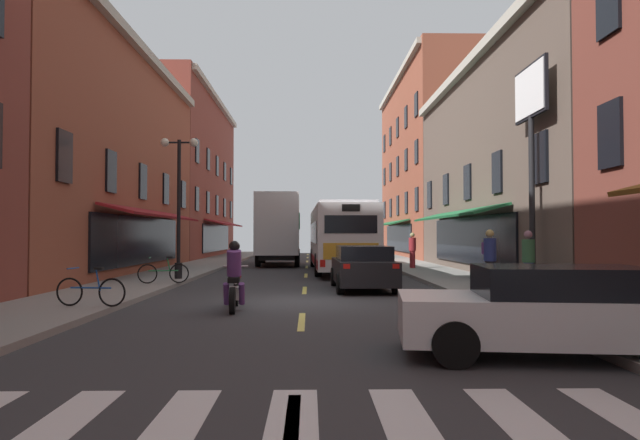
# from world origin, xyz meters

# --- Properties ---
(ground_plane) EXTENTS (34.80, 80.00, 0.10)m
(ground_plane) POSITION_xyz_m (0.00, 0.00, -0.05)
(ground_plane) COLOR #333335
(lane_centre_dashes) EXTENTS (0.14, 73.90, 0.01)m
(lane_centre_dashes) POSITION_xyz_m (0.00, -0.25, 0.00)
(lane_centre_dashes) COLOR #DBCC4C
(lane_centre_dashes) RESTS_ON ground
(crosswalk_near) EXTENTS (7.10, 2.80, 0.01)m
(crosswalk_near) POSITION_xyz_m (0.00, -10.00, 0.00)
(crosswalk_near) COLOR silver
(crosswalk_near) RESTS_ON ground
(sidewalk_left) EXTENTS (3.00, 80.00, 0.14)m
(sidewalk_left) POSITION_xyz_m (-5.90, 0.00, 0.07)
(sidewalk_left) COLOR gray
(sidewalk_left) RESTS_ON ground
(sidewalk_right) EXTENTS (3.00, 80.00, 0.14)m
(sidewalk_right) POSITION_xyz_m (5.90, 0.00, 0.07)
(sidewalk_right) COLOR gray
(sidewalk_right) RESTS_ON ground
(billboard_sign) EXTENTS (0.40, 2.36, 6.96)m
(billboard_sign) POSITION_xyz_m (7.05, 1.94, 5.31)
(billboard_sign) COLOR black
(billboard_sign) RESTS_ON sidewalk_right
(transit_bus) EXTENTS (2.84, 11.90, 3.21)m
(transit_bus) POSITION_xyz_m (1.63, 12.30, 1.69)
(transit_bus) COLOR silver
(transit_bus) RESTS_ON ground
(box_truck) EXTENTS (2.57, 7.60, 4.12)m
(box_truck) POSITION_xyz_m (-1.67, 17.91, 2.09)
(box_truck) COLOR #B21E19
(box_truck) RESTS_ON ground
(sedan_near) EXTENTS (2.00, 4.25, 1.44)m
(sedan_near) POSITION_xyz_m (1.91, 3.09, 0.73)
(sedan_near) COLOR black
(sedan_near) RESTS_ON ground
(sedan_mid) EXTENTS (4.53, 2.33, 1.33)m
(sedan_mid) POSITION_xyz_m (3.73, -6.94, 0.69)
(sedan_mid) COLOR silver
(sedan_mid) RESTS_ON ground
(sedan_far) EXTENTS (1.99, 4.60, 1.41)m
(sedan_far) POSITION_xyz_m (-1.87, 28.64, 0.73)
(sedan_far) COLOR navy
(sedan_far) RESTS_ON ground
(motorcycle_rider) EXTENTS (0.62, 2.07, 1.66)m
(motorcycle_rider) POSITION_xyz_m (-1.64, -1.74, 0.71)
(motorcycle_rider) COLOR black
(motorcycle_rider) RESTS_ON ground
(bicycle_near) EXTENTS (1.69, 0.50, 0.91)m
(bicycle_near) POSITION_xyz_m (-4.85, 4.09, 0.50)
(bicycle_near) COLOR black
(bicycle_near) RESTS_ON sidewalk_left
(bicycle_mid) EXTENTS (1.70, 0.48, 0.91)m
(bicycle_mid) POSITION_xyz_m (-4.92, -2.07, 0.50)
(bicycle_mid) COLOR black
(bicycle_mid) RESTS_ON sidewalk_left
(pedestrian_near) EXTENTS (0.36, 0.51, 1.82)m
(pedestrian_near) POSITION_xyz_m (5.52, 1.32, 1.11)
(pedestrian_near) COLOR black
(pedestrian_near) RESTS_ON sidewalk_right
(pedestrian_mid) EXTENTS (0.36, 0.36, 1.77)m
(pedestrian_mid) POSITION_xyz_m (5.34, 12.77, 1.05)
(pedestrian_mid) COLOR maroon
(pedestrian_mid) RESTS_ON sidewalk_right
(pedestrian_rear) EXTENTS (0.36, 0.36, 1.78)m
(pedestrian_rear) POSITION_xyz_m (6.49, 0.86, 1.06)
(pedestrian_rear) COLOR navy
(pedestrian_rear) RESTS_ON sidewalk_right
(street_lamp_twin) EXTENTS (1.42, 0.32, 5.35)m
(street_lamp_twin) POSITION_xyz_m (-4.83, 6.13, 3.10)
(street_lamp_twin) COLOR black
(street_lamp_twin) RESTS_ON sidewalk_left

